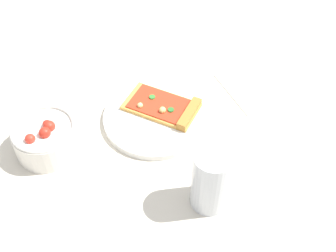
# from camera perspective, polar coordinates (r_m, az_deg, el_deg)

# --- Properties ---
(ground_plane) EXTENTS (2.40, 2.40, 0.00)m
(ground_plane) POSITION_cam_1_polar(r_m,az_deg,el_deg) (0.89, -0.62, -1.70)
(ground_plane) COLOR beige
(ground_plane) RESTS_ON ground
(plate) EXTENTS (0.23, 0.23, 0.01)m
(plate) POSITION_cam_1_polar(r_m,az_deg,el_deg) (0.92, -1.63, 1.14)
(plate) COLOR white
(plate) RESTS_ON ground_plane
(pizza_slice_main) EXTENTS (0.14, 0.18, 0.02)m
(pizza_slice_main) POSITION_cam_1_polar(r_m,az_deg,el_deg) (0.92, -0.24, 2.49)
(pizza_slice_main) COLOR gold
(pizza_slice_main) RESTS_ON plate
(salad_bowl) EXTENTS (0.13, 0.13, 0.08)m
(salad_bowl) POSITION_cam_1_polar(r_m,az_deg,el_deg) (0.88, -15.97, -1.49)
(salad_bowl) COLOR white
(salad_bowl) RESTS_ON ground_plane
(soda_glass) EXTENTS (0.07, 0.07, 0.13)m
(soda_glass) POSITION_cam_1_polar(r_m,az_deg,el_deg) (0.75, 5.74, -7.27)
(soda_glass) COLOR silver
(soda_glass) RESTS_ON ground_plane
(paper_napkin) EXTENTS (0.15, 0.18, 0.00)m
(paper_napkin) POSITION_cam_1_polar(r_m,az_deg,el_deg) (1.02, 11.03, 5.13)
(paper_napkin) COLOR silver
(paper_napkin) RESTS_ON ground_plane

